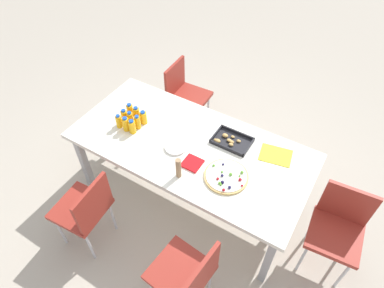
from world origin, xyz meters
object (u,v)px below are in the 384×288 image
party_table (190,149)px  plate_stack (176,147)px  napkin_stack (192,163)px  chair_end (339,225)px  juice_bottle_3 (124,116)px  juice_bottle_6 (130,111)px  juice_bottle_1 (126,124)px  juice_bottle_5 (138,122)px  cardboard_tube (178,168)px  juice_bottle_0 (119,121)px  fruit_pizza (226,176)px  juice_bottle_2 (132,127)px  juice_bottle_4 (130,119)px  juice_bottle_8 (143,117)px  snack_tray (231,141)px  juice_bottle_7 (137,114)px  chair_near_left (86,208)px  chair_far_left (184,92)px  chair_near_right (188,275)px  paper_folder (276,155)px

party_table → plate_stack: bearing=-129.9°
party_table → napkin_stack: size_ratio=13.88×
chair_end → juice_bottle_3: juice_bottle_3 is taller
chair_end → juice_bottle_6: (-1.98, -0.04, 0.31)m
plate_stack → juice_bottle_1: bearing=-175.2°
juice_bottle_5 → juice_bottle_6: 0.17m
chair_end → cardboard_tube: size_ratio=4.40×
juice_bottle_0 → napkin_stack: (0.79, -0.03, -0.06)m
fruit_pizza → cardboard_tube: cardboard_tube is taller
chair_end → plate_stack: 1.44m
fruit_pizza → juice_bottle_5: bearing=174.5°
juice_bottle_1 → juice_bottle_3: 0.11m
juice_bottle_2 → juice_bottle_3: size_ratio=0.98×
juice_bottle_4 → napkin_stack: juice_bottle_4 is taller
juice_bottle_8 → snack_tray: (0.79, 0.19, -0.05)m
juice_bottle_7 → juice_bottle_4: bearing=-91.3°
juice_bottle_2 → juice_bottle_7: juice_bottle_7 is taller
juice_bottle_4 → plate_stack: (0.50, -0.03, -0.06)m
napkin_stack → chair_near_left: bearing=-131.2°
chair_near_left → juice_bottle_0: (-0.19, 0.72, 0.30)m
juice_bottle_1 → cardboard_tube: size_ratio=0.76×
juice_bottle_2 → juice_bottle_6: 0.21m
chair_end → plate_stack: size_ratio=4.38×
juice_bottle_0 → juice_bottle_4: 0.10m
chair_far_left → chair_near_left: same height
chair_near_right → fruit_pizza: size_ratio=2.36×
party_table → fruit_pizza: fruit_pizza is taller
chair_end → chair_near_right: same height
juice_bottle_7 → napkin_stack: (0.71, -0.20, -0.06)m
juice_bottle_6 → paper_folder: bearing=10.4°
party_table → paper_folder: (0.68, 0.27, 0.06)m
party_table → chair_near_left: size_ratio=2.51×
chair_far_left → juice_bottle_5: size_ratio=5.96×
juice_bottle_2 → napkin_stack: juice_bottle_2 is taller
juice_bottle_6 → juice_bottle_8: juice_bottle_6 is taller
party_table → juice_bottle_3: 0.67m
juice_bottle_2 → fruit_pizza: 0.94m
juice_bottle_7 → plate_stack: 0.52m
chair_near_right → juice_bottle_6: bearing=57.9°
juice_bottle_1 → cardboard_tube: cardboard_tube is taller
juice_bottle_1 → juice_bottle_3: juice_bottle_1 is taller
juice_bottle_8 → napkin_stack: bearing=-16.8°
juice_bottle_3 → cardboard_tube: size_ratio=0.75×
juice_bottle_7 → napkin_stack: juice_bottle_7 is taller
juice_bottle_3 → juice_bottle_0: bearing=-90.3°
chair_near_right → juice_bottle_0: bearing=63.1°
juice_bottle_3 → juice_bottle_8: 0.17m
juice_bottle_2 → napkin_stack: (0.64, -0.04, -0.06)m
juice_bottle_8 → juice_bottle_3: bearing=-152.5°
juice_bottle_0 → juice_bottle_2: juice_bottle_2 is taller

